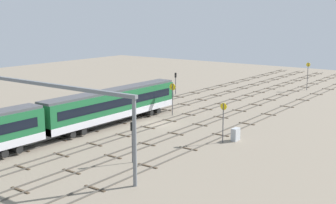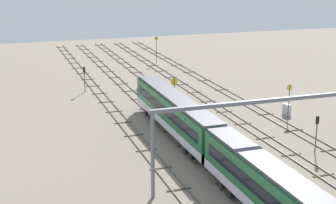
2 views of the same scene
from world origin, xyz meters
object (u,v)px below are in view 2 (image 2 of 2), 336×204
(overhead_gantry, at_px, (278,115))
(speed_sign_near_foreground, at_px, (156,46))
(train, at_px, (278,199))
(speed_sign_mid_trackside, at_px, (289,97))
(speed_sign_far_trackside, at_px, (174,89))
(signal_light_trackside_departure, at_px, (84,76))
(signal_light_trackside_approach, at_px, (317,129))
(relay_cabinet, at_px, (287,110))

(overhead_gantry, bearing_deg, speed_sign_near_foreground, -6.50)
(train, height_order, speed_sign_mid_trackside, train)
(speed_sign_far_trackside, distance_m, signal_light_trackside_departure, 18.19)
(signal_light_trackside_approach, bearing_deg, overhead_gantry, 120.89)
(train, height_order, speed_sign_near_foreground, speed_sign_near_foreground)
(train, distance_m, overhead_gantry, 10.61)
(signal_light_trackside_departure, xyz_separation_m, relay_cabinet, (-21.77, -24.39, -1.99))
(train, bearing_deg, speed_sign_far_trackside, -5.48)
(relay_cabinet, bearing_deg, signal_light_trackside_approach, 160.89)
(signal_light_trackside_departure, relative_size, relay_cabinet, 2.70)
(overhead_gantry, distance_m, speed_sign_near_foreground, 60.46)
(speed_sign_mid_trackside, relative_size, relay_cabinet, 3.11)
(speed_sign_mid_trackside, bearing_deg, signal_light_trackside_departure, 45.17)
(speed_sign_mid_trackside, distance_m, signal_light_trackside_departure, 33.24)
(train, relative_size, speed_sign_near_foreground, 13.47)
(overhead_gantry, distance_m, speed_sign_far_trackside, 25.29)
(speed_sign_near_foreground, distance_m, signal_light_trackside_departure, 27.18)
(speed_sign_mid_trackside, relative_size, signal_light_trackside_approach, 1.13)
(train, xyz_separation_m, speed_sign_far_trackside, (33.66, -3.23, 0.64))
(speed_sign_far_trackside, relative_size, signal_light_trackside_approach, 1.15)
(train, distance_m, speed_sign_far_trackside, 33.82)
(relay_cabinet, bearing_deg, train, 147.06)
(train, xyz_separation_m, speed_sign_near_foreground, (68.62, -11.61, 0.84))
(speed_sign_near_foreground, distance_m, signal_light_trackside_approach, 55.22)
(train, xyz_separation_m, signal_light_trackside_approach, (13.42, -12.78, 0.16))
(overhead_gantry, height_order, speed_sign_far_trackside, overhead_gantry)
(overhead_gantry, distance_m, relay_cabinet, 23.05)
(speed_sign_near_foreground, relative_size, signal_light_trackside_approach, 1.30)
(train, bearing_deg, relay_cabinet, -32.94)
(train, relative_size, speed_sign_mid_trackside, 15.61)
(relay_cabinet, bearing_deg, speed_sign_far_trackside, 64.85)
(speed_sign_far_trackside, height_order, signal_light_trackside_approach, speed_sign_far_trackside)
(overhead_gantry, height_order, relay_cabinet, overhead_gantry)
(speed_sign_mid_trackside, bearing_deg, relay_cabinet, -26.43)
(speed_sign_near_foreground, relative_size, relay_cabinet, 3.60)
(speed_sign_mid_trackside, xyz_separation_m, speed_sign_far_trackside, (8.34, 13.42, 0.22))
(speed_sign_near_foreground, relative_size, signal_light_trackside_departure, 1.33)
(signal_light_trackside_approach, bearing_deg, speed_sign_mid_trackside, -18.03)
(signal_light_trackside_departure, bearing_deg, train, -171.92)
(speed_sign_mid_trackside, distance_m, signal_light_trackside_approach, 12.52)
(train, distance_m, speed_sign_mid_trackside, 30.31)
(signal_light_trackside_departure, bearing_deg, overhead_gantry, -163.74)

